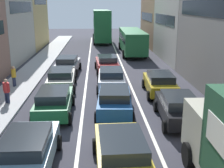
# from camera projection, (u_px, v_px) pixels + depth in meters

# --- Properties ---
(sidewalk_left) EXTENTS (2.60, 64.00, 0.14)m
(sidewalk_left) POSITION_uv_depth(u_px,v_px,m) (27.00, 77.00, 24.21)
(sidewalk_left) COLOR #ACACAC
(sidewalk_left) RESTS_ON ground
(lane_stripe_left) EXTENTS (0.16, 60.00, 0.01)m
(lane_stripe_left) POSITION_uv_depth(u_px,v_px,m) (87.00, 77.00, 24.48)
(lane_stripe_left) COLOR silver
(lane_stripe_left) RESTS_ON ground
(lane_stripe_right) EXTENTS (0.16, 60.00, 0.01)m
(lane_stripe_right) POSITION_uv_depth(u_px,v_px,m) (127.00, 77.00, 24.66)
(lane_stripe_right) COLOR silver
(lane_stripe_right) RESTS_ON ground
(building_row_right) EXTENTS (7.20, 43.90, 10.71)m
(building_row_right) POSITION_uv_depth(u_px,v_px,m) (223.00, 20.00, 24.49)
(building_row_right) COLOR #9E7556
(building_row_right) RESTS_ON ground
(sedan_centre_lane_second) EXTENTS (2.17, 4.36, 1.49)m
(sedan_centre_lane_second) POSITION_uv_depth(u_px,v_px,m) (122.00, 153.00, 10.47)
(sedan_centre_lane_second) COLOR #B29319
(sedan_centre_lane_second) RESTS_ON ground
(wagon_left_lane_second) EXTENTS (2.06, 4.30, 1.49)m
(wagon_left_lane_second) POSITION_uv_depth(u_px,v_px,m) (28.00, 151.00, 10.62)
(wagon_left_lane_second) COLOR #759EB7
(wagon_left_lane_second) RESTS_ON ground
(hatchback_centre_lane_third) EXTENTS (2.28, 4.40, 1.49)m
(hatchback_centre_lane_third) POSITION_uv_depth(u_px,v_px,m) (114.00, 100.00, 16.20)
(hatchback_centre_lane_third) COLOR #194C8C
(hatchback_centre_lane_third) RESTS_ON ground
(sedan_left_lane_third) EXTENTS (2.12, 4.33, 1.49)m
(sedan_left_lane_third) POSITION_uv_depth(u_px,v_px,m) (54.00, 101.00, 15.99)
(sedan_left_lane_third) COLOR #19592D
(sedan_left_lane_third) RESTS_ON ground
(coupe_centre_lane_fourth) EXTENTS (2.16, 4.35, 1.49)m
(coupe_centre_lane_fourth) POSITION_uv_depth(u_px,v_px,m) (111.00, 78.00, 21.03)
(coupe_centre_lane_fourth) COLOR silver
(coupe_centre_lane_fourth) RESTS_ON ground
(sedan_left_lane_fourth) EXTENTS (2.19, 4.37, 1.49)m
(sedan_left_lane_fourth) POSITION_uv_depth(u_px,v_px,m) (61.00, 78.00, 20.97)
(sedan_left_lane_fourth) COLOR beige
(sedan_left_lane_fourth) RESTS_ON ground
(sedan_centre_lane_fifth) EXTENTS (2.26, 4.39, 1.49)m
(sedan_centre_lane_fifth) POSITION_uv_depth(u_px,v_px,m) (107.00, 63.00, 26.31)
(sedan_centre_lane_fifth) COLOR #A51E1E
(sedan_centre_lane_fifth) RESTS_ON ground
(sedan_left_lane_fifth) EXTENTS (2.26, 4.40, 1.49)m
(sedan_left_lane_fifth) POSITION_uv_depth(u_px,v_px,m) (68.00, 64.00, 25.82)
(sedan_left_lane_fifth) COLOR gray
(sedan_left_lane_fifth) RESTS_ON ground
(sedan_right_lane_behind_truck) EXTENTS (2.24, 4.39, 1.49)m
(sedan_right_lane_behind_truck) POSITION_uv_depth(u_px,v_px,m) (178.00, 107.00, 15.09)
(sedan_right_lane_behind_truck) COLOR black
(sedan_right_lane_behind_truck) RESTS_ON ground
(wagon_right_lane_far) EXTENTS (2.21, 4.37, 1.49)m
(wagon_right_lane_far) POSITION_uv_depth(u_px,v_px,m) (160.00, 83.00, 19.76)
(wagon_right_lane_far) COLOR #B29319
(wagon_right_lane_far) RESTS_ON ground
(bus_mid_queue_primary) EXTENTS (2.92, 10.54, 2.90)m
(bus_mid_queue_primary) POSITION_uv_depth(u_px,v_px,m) (132.00, 40.00, 35.63)
(bus_mid_queue_primary) COLOR #1E6033
(bus_mid_queue_primary) RESTS_ON ground
(bus_far_queue_secondary) EXTENTS (2.94, 10.54, 5.06)m
(bus_far_queue_secondary) POSITION_uv_depth(u_px,v_px,m) (102.00, 24.00, 46.19)
(bus_far_queue_secondary) COLOR #1E6033
(bus_far_queue_secondary) RESTS_ON ground
(pedestrian_near_kerb) EXTENTS (0.48, 0.34, 1.66)m
(pedestrian_near_kerb) POSITION_uv_depth(u_px,v_px,m) (7.00, 90.00, 17.52)
(pedestrian_near_kerb) COLOR #262D47
(pedestrian_near_kerb) RESTS_ON ground
(pedestrian_mid_sidewalk) EXTENTS (0.34, 0.53, 1.66)m
(pedestrian_mid_sidewalk) POSITION_uv_depth(u_px,v_px,m) (14.00, 76.00, 21.14)
(pedestrian_mid_sidewalk) COLOR #262D47
(pedestrian_mid_sidewalk) RESTS_ON ground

